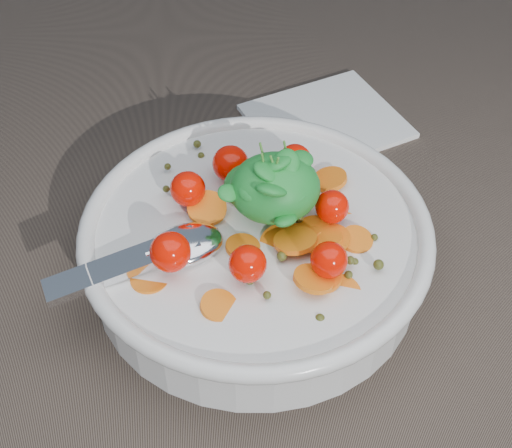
{
  "coord_description": "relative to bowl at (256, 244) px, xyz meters",
  "views": [
    {
      "loc": [
        -0.03,
        -0.39,
        0.45
      ],
      "look_at": [
        0.0,
        -0.01,
        0.06
      ],
      "focal_mm": 50.0,
      "sensor_mm": 36.0,
      "label": 1
    }
  ],
  "objects": [
    {
      "name": "bowl",
      "position": [
        0.0,
        0.0,
        0.0
      ],
      "size": [
        0.3,
        0.28,
        0.12
      ],
      "color": "white",
      "rests_on": "ground"
    },
    {
      "name": "napkin",
      "position": [
        0.09,
        0.19,
        -0.03
      ],
      "size": [
        0.18,
        0.17,
        0.01
      ],
      "primitive_type": "cube",
      "rotation": [
        0.0,
        0.0,
        0.37
      ],
      "color": "white",
      "rests_on": "ground"
    },
    {
      "name": "ground",
      "position": [
        -0.0,
        0.01,
        -0.03
      ],
      "size": [
        6.0,
        6.0,
        0.0
      ],
      "primitive_type": "plane",
      "color": "brown",
      "rests_on": "ground"
    }
  ]
}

